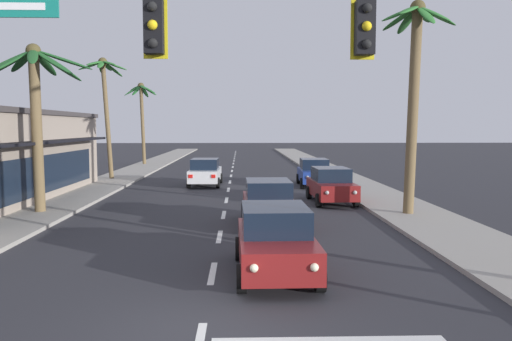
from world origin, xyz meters
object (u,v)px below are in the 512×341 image
object	(u,v)px
traffic_signal_mast	(369,58)
sedan_oncoming_far	(205,172)
palm_left_third	(105,87)
sedan_lead_at_stop_bar	(275,240)
sedan_parked_mid_kerb	(314,172)
palm_left_farthest	(142,104)
palm_left_second	(35,95)
sedan_third_in_queue	(268,203)
palm_right_second	(414,75)
sedan_parked_nearest_kerb	(331,185)

from	to	relation	value
traffic_signal_mast	sedan_oncoming_far	distance (m)	23.93
sedan_oncoming_far	palm_left_third	size ratio (longest dim) A/B	0.54
sedan_lead_at_stop_bar	sedan_oncoming_far	xyz separation A→B (m)	(-3.04, 19.63, 0.00)
traffic_signal_mast	sedan_lead_at_stop_bar	distance (m)	5.50
sedan_lead_at_stop_bar	sedan_oncoming_far	distance (m)	19.86
sedan_parked_mid_kerb	palm_left_farthest	size ratio (longest dim) A/B	0.58
sedan_parked_mid_kerb	palm_left_second	size ratio (longest dim) A/B	0.64
traffic_signal_mast	palm_left_farthest	distance (m)	42.16
sedan_lead_at_stop_bar	palm_left_third	bearing A→B (deg)	113.41
sedan_oncoming_far	sedan_parked_mid_kerb	size ratio (longest dim) A/B	1.00
sedan_oncoming_far	sedan_parked_mid_kerb	bearing A→B (deg)	-3.83
sedan_third_in_queue	palm_right_second	size ratio (longest dim) A/B	0.52
sedan_oncoming_far	palm_right_second	size ratio (longest dim) A/B	0.52
traffic_signal_mast	palm_left_farthest	bearing A→B (deg)	105.81
palm_left_farthest	palm_right_second	world-z (taller)	palm_right_second
palm_left_second	palm_right_second	xyz separation A→B (m)	(15.33, -0.96, 0.76)
palm_right_second	palm_left_farthest	bearing A→B (deg)	119.30
palm_right_second	sedan_parked_nearest_kerb	bearing A→B (deg)	122.86
sedan_oncoming_far	palm_right_second	distance (m)	15.44
sedan_third_in_queue	palm_left_third	world-z (taller)	palm_left_third
sedan_parked_nearest_kerb	sedan_oncoming_far	bearing A→B (deg)	131.14
sedan_third_in_queue	palm_right_second	bearing A→B (deg)	17.39
sedan_third_in_queue	sedan_oncoming_far	bearing A→B (deg)	103.54
sedan_third_in_queue	palm_left_farthest	world-z (taller)	palm_left_farthest
palm_left_farthest	palm_left_third	bearing A→B (deg)	-89.46
palm_left_third	palm_left_farthest	xyz separation A→B (m)	(-0.13, 13.96, -0.50)
palm_left_second	palm_left_third	bearing A→B (deg)	93.00
sedan_oncoming_far	sedan_parked_nearest_kerb	xyz separation A→B (m)	(6.54, -7.49, 0.00)
palm_right_second	palm_left_second	bearing A→B (deg)	176.40
sedan_oncoming_far	palm_left_third	bearing A→B (deg)	153.82
sedan_oncoming_far	sedan_parked_nearest_kerb	world-z (taller)	same
traffic_signal_mast	sedan_oncoming_far	size ratio (longest dim) A/B	2.48
traffic_signal_mast	sedan_parked_mid_kerb	size ratio (longest dim) A/B	2.47
palm_left_second	palm_right_second	bearing A→B (deg)	-3.60
sedan_lead_at_stop_bar	palm_left_third	xyz separation A→B (m)	(-9.98, 23.04, 5.42)
palm_left_third	palm_left_farthest	world-z (taller)	palm_left_third
palm_right_second	palm_left_third	bearing A→B (deg)	137.16
traffic_signal_mast	palm_left_second	world-z (taller)	palm_left_second
sedan_parked_nearest_kerb	palm_left_farthest	xyz separation A→B (m)	(-13.61, 24.86, 4.93)
sedan_parked_nearest_kerb	sedan_third_in_queue	bearing A→B (deg)	-119.69
sedan_oncoming_far	palm_left_farthest	bearing A→B (deg)	112.15
sedan_lead_at_stop_bar	sedan_third_in_queue	size ratio (longest dim) A/B	1.00
sedan_lead_at_stop_bar	sedan_parked_mid_kerb	world-z (taller)	same
palm_left_third	palm_right_second	size ratio (longest dim) A/B	0.96
sedan_third_in_queue	palm_left_second	distance (m)	10.65
palm_left_farthest	palm_right_second	bearing A→B (deg)	-60.70
sedan_parked_mid_kerb	palm_left_third	world-z (taller)	palm_left_third
sedan_third_in_queue	palm_right_second	distance (m)	7.86
palm_left_second	palm_left_farthest	bearing A→B (deg)	91.77
sedan_third_in_queue	palm_left_second	bearing A→B (deg)	163.36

